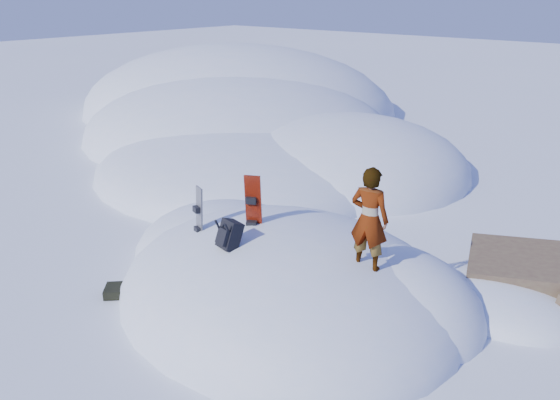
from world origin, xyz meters
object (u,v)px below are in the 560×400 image
Objects in this scene: backpack at (229,235)px; snowboard_red at (253,215)px; snowboard_dark at (199,222)px; person at (369,219)px.

snowboard_red is at bearing 114.85° from backpack.
snowboard_red reaches higher than backpack.
snowboard_dark is at bearing 175.95° from backpack.
snowboard_red is 0.91m from backpack.
backpack is at bearing 19.28° from person.
person is (3.28, 0.83, 0.68)m from snowboard_dark.
person is at bearing -22.27° from snowboard_red.
snowboard_dark reaches higher than backpack.
person is (2.37, 0.25, 0.47)m from snowboard_red.
snowboard_dark is 3.45m from person.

